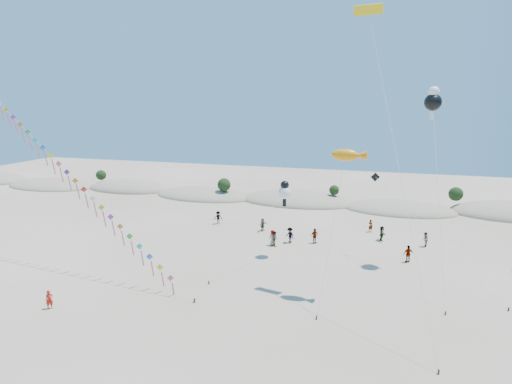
% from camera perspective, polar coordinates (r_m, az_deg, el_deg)
% --- Properties ---
extents(ground, '(160.00, 160.00, 0.00)m').
position_cam_1_polar(ground, '(30.34, -12.67, -20.57)').
color(ground, gray).
rests_on(ground, ground).
extents(dune_ridge, '(145.30, 11.49, 5.57)m').
position_cam_1_polar(dune_ridge, '(70.13, 6.28, -1.26)').
color(dune_ridge, gray).
rests_on(dune_ridge, ground).
extents(kite_train, '(28.00, 7.78, 18.32)m').
position_cam_1_polar(kite_train, '(44.84, -23.76, 2.16)').
color(kite_train, '#3F2D1E').
rests_on(kite_train, ground).
extents(fish_kite, '(2.92, 5.81, 12.43)m').
position_cam_1_polar(fish_kite, '(35.31, 12.31, 4.78)').
color(fish_kite, '#3F2D1E').
rests_on(fish_kite, ground).
extents(cartoon_kite_low, '(5.53, 9.93, 8.12)m').
position_cam_1_polar(cartoon_kite_low, '(44.48, 3.82, 0.11)').
color(cartoon_kite_low, '#3F2D1E').
rests_on(cartoon_kite_low, ground).
extents(cartoon_kite_high, '(2.15, 12.25, 17.57)m').
position_cam_1_polar(cartoon_kite_high, '(44.83, 22.55, 11.21)').
color(cartoon_kite_high, '#3F2D1E').
rests_on(cartoon_kite_high, ground).
extents(parafoil_kite, '(7.11, 13.28, 23.85)m').
position_cam_1_polar(parafoil_kite, '(38.33, 14.88, 21.81)').
color(parafoil_kite, '#3F2D1E').
rests_on(parafoil_kite, ground).
extents(dark_kite, '(11.36, 10.61, 8.89)m').
position_cam_1_polar(dark_kite, '(43.98, 19.51, -2.15)').
color(dark_kite, '#3F2D1E').
rests_on(dark_kite, ground).
extents(flyer_foreground, '(0.62, 0.67, 1.54)m').
position_cam_1_polar(flyer_foreground, '(38.62, -25.84, -12.79)').
color(flyer_foreground, '#AF1A0E').
rests_on(flyer_foreground, ground).
extents(beachgoers, '(35.12, 10.33, 1.83)m').
position_cam_1_polar(beachgoers, '(50.76, 9.21, -5.68)').
color(beachgoers, slate).
rests_on(beachgoers, ground).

